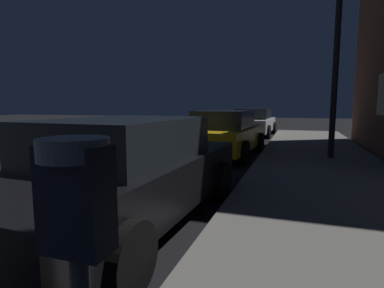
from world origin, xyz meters
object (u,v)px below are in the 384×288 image
object	(u,v)px
car_white	(254,122)
street_lamp	(339,10)
car_black	(127,172)
parking_meter	(79,255)
car_yellow_cab	(225,134)

from	to	relation	value
car_white	street_lamp	distance (m)	8.56
car_black	street_lamp	xyz separation A→B (m)	(3.09, 5.71, 3.38)
street_lamp	parking_meter	bearing A→B (deg)	-99.98
car_yellow_cab	street_lamp	world-z (taller)	street_lamp
car_white	car_yellow_cab	bearing A→B (deg)	-90.02
street_lamp	car_white	bearing A→B (deg)	113.11
parking_meter	car_black	bearing A→B (deg)	118.48
parking_meter	car_black	xyz separation A→B (m)	(-1.57, 2.90, -0.47)
parking_meter	car_yellow_cab	bearing A→B (deg)	100.07
car_yellow_cab	street_lamp	xyz separation A→B (m)	(3.09, -0.26, 3.40)
car_white	parking_meter	bearing A→B (deg)	-84.33
car_black	street_lamp	size ratio (longest dim) A/B	0.77
parking_meter	car_black	distance (m)	3.33
car_white	street_lamp	xyz separation A→B (m)	(3.09, -7.23, 3.38)
car_black	car_white	distance (m)	12.94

